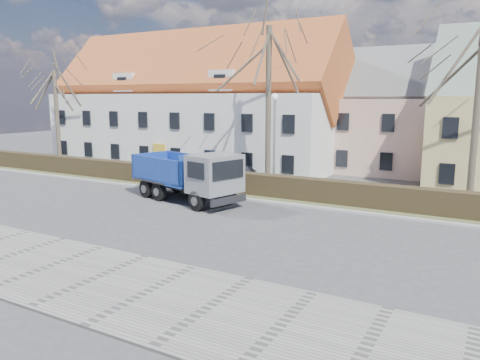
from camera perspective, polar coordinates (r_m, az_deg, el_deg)
The scene contains 14 objects.
ground at distance 22.74m, azimuth -1.54°, elevation -5.04°, with size 120.00×120.00×0.00m, color #3F3E41.
sidewalk_near at distance 16.39m, azimuth -17.31°, elevation -11.44°, with size 80.00×5.00×0.08m, color gray.
curb_far at distance 26.66m, azimuth 3.55°, elevation -2.67°, with size 80.00×0.30×0.12m, color #9A9A99.
grass_strip at distance 28.07m, azimuth 4.97°, elevation -2.06°, with size 80.00×3.00×0.10m, color #464D2B.
hedge at distance 27.78m, azimuth 4.82°, elevation -0.92°, with size 60.00×0.90×1.30m, color black.
building_white at distance 42.48m, azimuth -5.58°, elevation 8.43°, with size 26.80×10.80×9.50m, color silver, non-canonical shape.
building_pink at distance 39.55m, azimuth 18.85°, elevation 6.74°, with size 10.80×8.80×8.00m, color #CB9F8F, non-canonical shape.
tree_0 at distance 43.08m, azimuth -21.46°, elevation 8.07°, with size 7.20×7.20×9.90m, color #463D31, non-canonical shape.
tree_1 at distance 30.39m, azimuth 3.49°, elevation 10.80°, with size 9.20×9.20×12.65m, color #463D31, non-canonical shape.
tree_2 at distance 27.35m, azimuth 26.95°, elevation 8.10°, with size 8.00×8.00×11.00m, color #463D31, non-canonical shape.
dump_truck at distance 27.22m, azimuth -6.92°, elevation 0.65°, with size 7.53×2.80×3.01m, color navy, non-canonical shape.
streetlight at distance 28.67m, azimuth 4.21°, elevation 4.40°, with size 0.49×0.49×6.23m, color gray, non-canonical shape.
cart_frame at distance 28.64m, azimuth -5.03°, elevation -1.26°, with size 0.70×0.40×0.64m, color silver, non-canonical shape.
parked_car_a at distance 33.07m, azimuth 0.46°, elevation 0.85°, with size 1.49×3.71×1.26m, color #2A2A32.
Camera 1 is at (11.30, -18.82, 5.92)m, focal length 35.00 mm.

